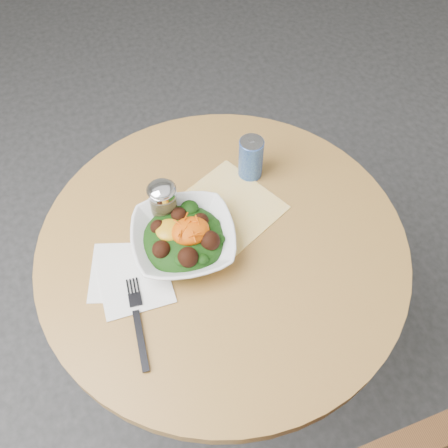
% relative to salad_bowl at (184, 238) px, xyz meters
% --- Properties ---
extents(ground, '(6.00, 6.00, 0.00)m').
position_rel_salad_bowl_xyz_m(ground, '(0.09, -0.02, -0.78)').
color(ground, '#29292C').
rests_on(ground, ground).
extents(table, '(0.90, 0.90, 0.75)m').
position_rel_salad_bowl_xyz_m(table, '(0.09, -0.02, -0.23)').
color(table, black).
rests_on(table, ground).
extents(cloth_napkin, '(0.33, 0.32, 0.00)m').
position_rel_salad_bowl_xyz_m(cloth_napkin, '(0.13, 0.07, -0.03)').
color(cloth_napkin, '#F2A30C').
rests_on(cloth_napkin, table).
extents(paper_napkins, '(0.20, 0.22, 0.00)m').
position_rel_salad_bowl_xyz_m(paper_napkins, '(-0.14, -0.04, -0.03)').
color(paper_napkins, white).
rests_on(paper_napkins, table).
extents(salad_bowl, '(0.28, 0.28, 0.09)m').
position_rel_salad_bowl_xyz_m(salad_bowl, '(0.00, 0.00, 0.00)').
color(salad_bowl, white).
rests_on(salad_bowl, table).
extents(fork, '(0.04, 0.22, 0.00)m').
position_rel_salad_bowl_xyz_m(fork, '(-0.15, -0.15, -0.03)').
color(fork, black).
rests_on(fork, table).
extents(spice_shaker, '(0.07, 0.07, 0.13)m').
position_rel_salad_bowl_xyz_m(spice_shaker, '(-0.02, 0.10, 0.03)').
color(spice_shaker, silver).
rests_on(spice_shaker, table).
extents(beverage_can, '(0.06, 0.06, 0.12)m').
position_rel_salad_bowl_xyz_m(beverage_can, '(0.23, 0.16, 0.03)').
color(beverage_can, '#0D2093').
rests_on(beverage_can, table).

